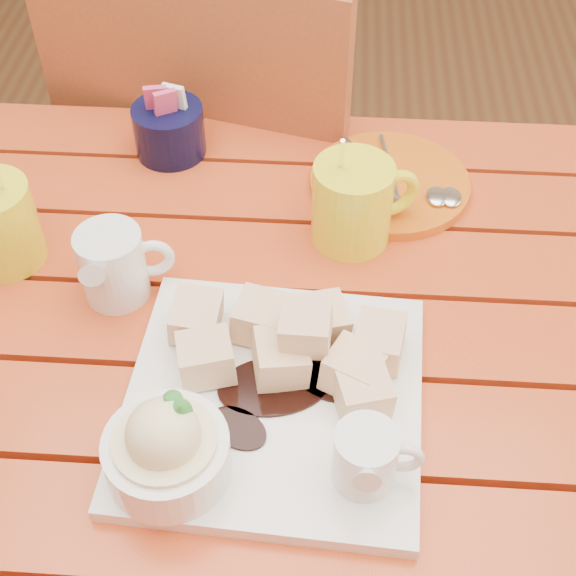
# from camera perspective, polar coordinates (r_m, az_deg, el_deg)

# --- Properties ---
(table) EXTENTS (1.20, 0.79, 0.75)m
(table) POSITION_cam_1_polar(r_m,az_deg,el_deg) (0.95, -2.45, -7.05)
(table) COLOR #AE3016
(table) RESTS_ON ground
(dessert_plate) EXTENTS (0.30, 0.30, 0.12)m
(dessert_plate) POSITION_cam_1_polar(r_m,az_deg,el_deg) (0.76, -2.33, -8.09)
(dessert_plate) COLOR white
(dessert_plate) RESTS_ON table
(coffee_mug_right) EXTENTS (0.13, 0.09, 0.15)m
(coffee_mug_right) POSITION_cam_1_polar(r_m,az_deg,el_deg) (0.93, 4.75, 6.14)
(coffee_mug_right) COLOR yellow
(coffee_mug_right) RESTS_ON table
(cream_pitcher) EXTENTS (0.10, 0.09, 0.09)m
(cream_pitcher) POSITION_cam_1_polar(r_m,az_deg,el_deg) (0.88, -12.25, 1.66)
(cream_pitcher) COLOR white
(cream_pitcher) RESTS_ON table
(sugar_caddy) EXTENTS (0.09, 0.09, 0.10)m
(sugar_caddy) POSITION_cam_1_polar(r_m,az_deg,el_deg) (1.08, -8.46, 11.11)
(sugar_caddy) COLOR black
(sugar_caddy) RESTS_ON table
(orange_saucer) EXTENTS (0.20, 0.20, 0.02)m
(orange_saucer) POSITION_cam_1_polar(r_m,az_deg,el_deg) (1.03, 7.35, 7.39)
(orange_saucer) COLOR #CF5C12
(orange_saucer) RESTS_ON table
(chair_far) EXTENTS (0.55, 0.55, 0.95)m
(chair_far) POSITION_cam_1_polar(r_m,az_deg,el_deg) (1.39, -4.12, 7.77)
(chair_far) COLOR brown
(chair_far) RESTS_ON ground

